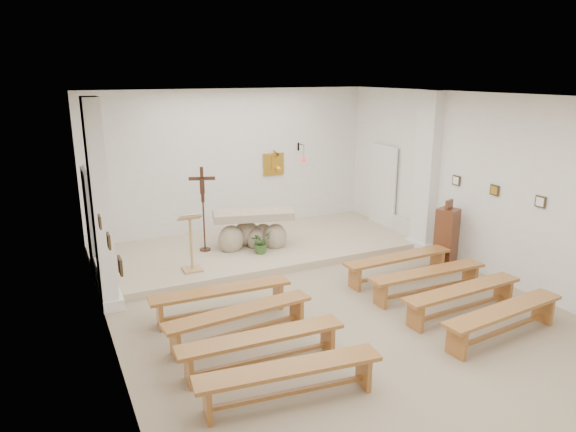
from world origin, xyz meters
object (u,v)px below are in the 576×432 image
bench_right_fourth (504,316)px  bench_right_second (428,277)px  donation_pedestal (446,237)px  bench_left_fourth (289,375)px  lectern (191,242)px  bench_right_third (462,295)px  bench_right_front (398,262)px  bench_left_third (262,343)px  bench_left_front (221,296)px  altar (253,232)px  bench_left_second (240,317)px  crucifix_stand (203,203)px

bench_right_fourth → bench_right_second: bearing=84.7°
donation_pedestal → bench_left_fourth: bearing=-172.9°
lectern → bench_right_third: lectern is taller
bench_right_front → bench_right_fourth: same height
donation_pedestal → bench_left_third: bearing=179.0°
bench_left_front → bench_left_fourth: same height
altar → bench_left_front: size_ratio=0.79×
altar → bench_right_second: altar is taller
altar → bench_left_second: 3.82m
donation_pedestal → bench_right_front: 1.36m
lectern → bench_right_front: lectern is taller
donation_pedestal → bench_right_fourth: size_ratio=0.60×
bench_left_front → bench_right_second: size_ratio=1.00×
bench_left_third → bench_left_front: bearing=92.7°
bench_right_front → bench_left_front: bearing=178.7°
bench_right_second → bench_right_third: 0.84m
donation_pedestal → bench_left_second: donation_pedestal is taller
donation_pedestal → bench_right_fourth: (-1.33, -2.70, -0.25)m
donation_pedestal → bench_left_third: size_ratio=0.61×
bench_right_third → bench_left_fourth: size_ratio=0.99×
bench_left_third → bench_left_fourth: same height
bench_right_front → bench_left_third: (-3.55, -1.68, 0.00)m
altar → bench_right_third: bearing=-51.7°
lectern → bench_right_front: bearing=-25.2°
bench_right_front → bench_right_third: same height
lectern → bench_left_front: size_ratio=0.51×
bench_left_fourth → donation_pedestal: bearing=36.0°
crucifix_stand → bench_right_second: crucifix_stand is taller
crucifix_stand → bench_left_third: 4.65m
bench_left_third → bench_right_third: (3.55, 0.00, 0.00)m
lectern → bench_right_second: 4.42m
altar → bench_left_fourth: bearing=-93.3°
bench_left_front → donation_pedestal: bearing=4.6°
crucifix_stand → bench_right_front: (2.96, -2.85, -0.84)m
bench_left_fourth → altar: bearing=79.7°
lectern → bench_right_front: (3.52, -1.81, -0.37)m
bench_left_third → altar: bearing=72.2°
bench_right_front → lectern: bearing=151.5°
lectern → bench_right_fourth: 5.59m
bench_right_front → bench_left_second: size_ratio=0.99×
donation_pedestal → bench_left_third: 5.22m
bench_left_front → bench_left_fourth: size_ratio=0.99×
crucifix_stand → bench_left_second: (-0.59, -3.69, -0.84)m
donation_pedestal → bench_left_third: (-4.87, -1.86, -0.25)m
crucifix_stand → bench_right_second: (2.96, -3.69, -0.84)m
bench_left_front → bench_right_third: bearing=-22.8°
altar → donation_pedestal: donation_pedestal is taller
altar → bench_right_front: altar is taller
lectern → bench_left_front: 1.85m
donation_pedestal → bench_right_second: size_ratio=0.61×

